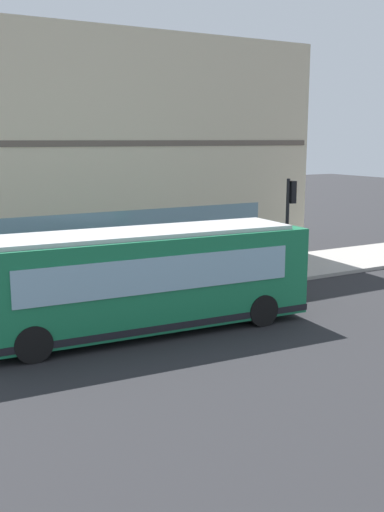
{
  "coord_description": "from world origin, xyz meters",
  "views": [
    {
      "loc": [
        -15.61,
        9.68,
        5.69
      ],
      "look_at": [
        3.04,
        -0.86,
        1.45
      ],
      "focal_mm": 41.46,
      "sensor_mm": 36.0,
      "label": 1
    }
  ],
  "objects": [
    {
      "name": "pedestrian_near_building_entrance",
      "position": [
        5.77,
        -2.08,
        1.07
      ],
      "size": [
        0.32,
        0.32,
        1.62
      ],
      "color": "#3359A5",
      "rests_on": "sidewalk_curb"
    },
    {
      "name": "sidewalk_curb",
      "position": [
        4.74,
        0.0,
        0.07
      ],
      "size": [
        4.28,
        40.0,
        0.15
      ],
      "primitive_type": "cube",
      "color": "#9E9991",
      "rests_on": "ground"
    },
    {
      "name": "city_bus_nearside",
      "position": [
        0.01,
        2.46,
        1.55
      ],
      "size": [
        3.12,
        10.17,
        3.07
      ],
      "color": "#197247",
      "rests_on": "ground"
    },
    {
      "name": "pedestrian_walking_along_curb",
      "position": [
        5.32,
        0.32,
        1.11
      ],
      "size": [
        0.32,
        0.32,
        1.68
      ],
      "color": "silver",
      "rests_on": "sidewalk_curb"
    },
    {
      "name": "pedestrian_by_light_pole",
      "position": [
        6.02,
        -0.94,
        1.11
      ],
      "size": [
        0.32,
        0.32,
        1.67
      ],
      "color": "#3359A5",
      "rests_on": "sidewalk_curb"
    },
    {
      "name": "ground",
      "position": [
        0.0,
        0.0,
        0.0
      ],
      "size": [
        120.0,
        120.0,
        0.0
      ],
      "primitive_type": "plane",
      "color": "#262628"
    },
    {
      "name": "newspaper_vending_box",
      "position": [
        5.14,
        5.03,
        0.6
      ],
      "size": [
        0.44,
        0.42,
        0.9
      ],
      "color": "#263F99",
      "rests_on": "sidewalk_curb"
    },
    {
      "name": "building_corner",
      "position": [
        10.1,
        0.0,
        5.02
      ],
      "size": [
        6.51,
        18.8,
        10.06
      ],
      "color": "beige",
      "rests_on": "ground"
    },
    {
      "name": "fire_hydrant",
      "position": [
        4.42,
        -2.77,
        0.51
      ],
      "size": [
        0.35,
        0.35,
        0.74
      ],
      "color": "gold",
      "rests_on": "sidewalk_curb"
    },
    {
      "name": "traffic_light_near_corner",
      "position": [
        3.22,
        -5.53,
        2.93
      ],
      "size": [
        0.32,
        0.49,
        4.0
      ],
      "color": "black",
      "rests_on": "sidewalk_curb"
    }
  ]
}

